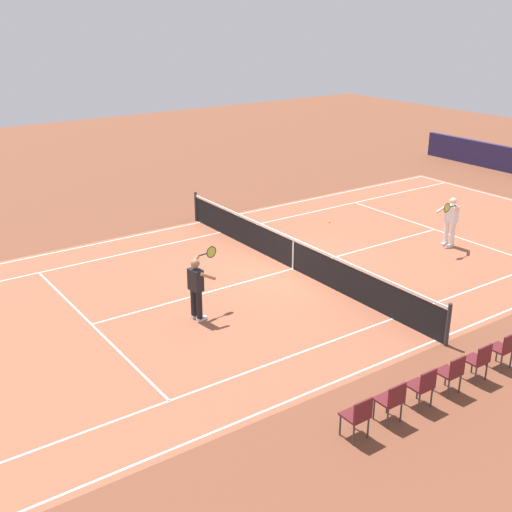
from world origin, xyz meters
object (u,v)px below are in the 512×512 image
spectator_chair_3 (423,385)px  spectator_chair_5 (358,415)px  spectator_chair_0 (504,348)px  tennis_player_far (451,219)px  spectator_chair_4 (392,399)px  spectator_chair_1 (479,359)px  tennis_ball (329,222)px  tennis_player_near (197,286)px  tennis_net (293,254)px  spectator_chair_2 (452,372)px

spectator_chair_3 → spectator_chair_5: bearing=0.0°
spectator_chair_0 → tennis_player_far: bearing=-132.2°
spectator_chair_3 → spectator_chair_4: bearing=0.0°
spectator_chair_5 → spectator_chair_3: bearing=180.0°
spectator_chair_1 → spectator_chair_3: (1.73, 0.00, 0.00)m
spectator_chair_0 → spectator_chair_5: (4.32, 0.00, 0.00)m
tennis_ball → tennis_player_near: bearing=26.8°
tennis_player_far → tennis_ball: size_ratio=25.71×
tennis_net → tennis_player_near: bearing=17.3°
spectator_chair_0 → spectator_chair_1: same height
tennis_player_far → spectator_chair_5: 11.20m
tennis_player_far → spectator_chair_5: size_ratio=1.93×
spectator_chair_0 → spectator_chair_3: size_ratio=1.00×
spectator_chair_3 → tennis_net: bearing=-108.6°
spectator_chair_1 → spectator_chair_3: size_ratio=1.00×
tennis_player_far → spectator_chair_0: size_ratio=1.93×
tennis_net → spectator_chair_5: size_ratio=13.30×
spectator_chair_3 → tennis_player_far: bearing=-143.6°
tennis_player_far → spectator_chair_4: size_ratio=1.93×
tennis_ball → spectator_chair_1: (4.54, 9.92, 0.49)m
spectator_chair_4 → spectator_chair_5: size_ratio=1.00×
tennis_ball → spectator_chair_4: (7.13, 9.92, 0.49)m
tennis_player_far → spectator_chair_1: 8.44m
spectator_chair_0 → spectator_chair_2: 1.73m
spectator_chair_1 → spectator_chair_5: same height
spectator_chair_4 → spectator_chair_2: bearing=180.0°
spectator_chair_1 → spectator_chair_4: bearing=0.0°
spectator_chair_0 → spectator_chair_1: bearing=0.0°
tennis_player_near → spectator_chair_2: tennis_player_near is taller
spectator_chair_5 → tennis_player_near: bearing=-90.8°
tennis_net → tennis_ball: bearing=-144.5°
spectator_chair_2 → spectator_chair_3: same height
spectator_chair_1 → spectator_chair_4: (2.59, 0.00, 0.00)m
spectator_chair_2 → spectator_chair_4: same height
tennis_net → tennis_player_far: tennis_player_far is taller
tennis_player_near → spectator_chair_0: bearing=125.6°
tennis_net → spectator_chair_3: (2.42, 7.18, 0.03)m
tennis_ball → spectator_chair_0: spectator_chair_0 is taller
spectator_chair_0 → spectator_chair_5: same height
tennis_player_near → spectator_chair_3: 6.16m
spectator_chair_4 → tennis_player_near: bearing=-82.5°
tennis_net → spectator_chair_4: 7.90m
spectator_chair_5 → spectator_chair_0: bearing=180.0°
spectator_chair_3 → tennis_player_near: bearing=-74.5°
tennis_ball → spectator_chair_3: 11.75m
tennis_player_far → spectator_chair_5: tennis_player_far is taller
tennis_ball → tennis_net: bearing=35.5°
spectator_chair_1 → spectator_chair_3: same height
spectator_chair_4 → spectator_chair_5: bearing=0.0°
tennis_ball → spectator_chair_2: 11.31m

